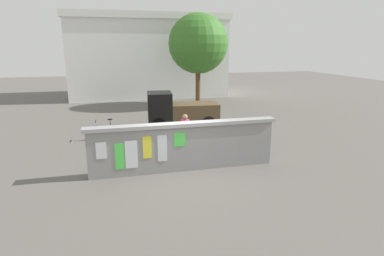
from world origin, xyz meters
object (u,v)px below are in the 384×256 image
(bicycle_near, at_px, (215,137))
(tree_roadside, at_px, (198,44))
(motorcycle, at_px, (153,138))
(bicycle_far, at_px, (107,132))
(auto_rickshaw_truck, at_px, (179,110))
(person_walking, at_px, (185,130))

(bicycle_near, height_order, tree_roadside, tree_roadside)
(motorcycle, xyz_separation_m, bicycle_far, (-1.81, 1.84, -0.10))
(motorcycle, height_order, bicycle_near, bicycle_near)
(bicycle_near, xyz_separation_m, tree_roadside, (1.83, 9.47, 3.90))
(bicycle_far, height_order, tree_roadside, tree_roadside)
(auto_rickshaw_truck, distance_m, motorcycle, 3.76)
(bicycle_far, distance_m, person_walking, 4.20)
(person_walking, height_order, tree_roadside, tree_roadside)
(bicycle_far, bearing_deg, bicycle_near, -23.84)
(bicycle_near, bearing_deg, auto_rickshaw_truck, 103.82)
(motorcycle, bearing_deg, auto_rickshaw_truck, 60.94)
(auto_rickshaw_truck, relative_size, person_walking, 2.30)
(bicycle_near, bearing_deg, motorcycle, 177.09)
(tree_roadside, bearing_deg, person_walking, -107.81)
(motorcycle, bearing_deg, bicycle_far, 134.64)
(bicycle_far, height_order, person_walking, person_walking)
(auto_rickshaw_truck, xyz_separation_m, tree_roadside, (2.66, 6.07, 3.36))
(bicycle_near, bearing_deg, person_walking, -147.62)
(person_walking, relative_size, tree_roadside, 0.26)
(auto_rickshaw_truck, relative_size, motorcycle, 1.99)
(auto_rickshaw_truck, height_order, tree_roadside, tree_roadside)
(motorcycle, xyz_separation_m, person_walking, (1.12, -1.10, 0.52))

